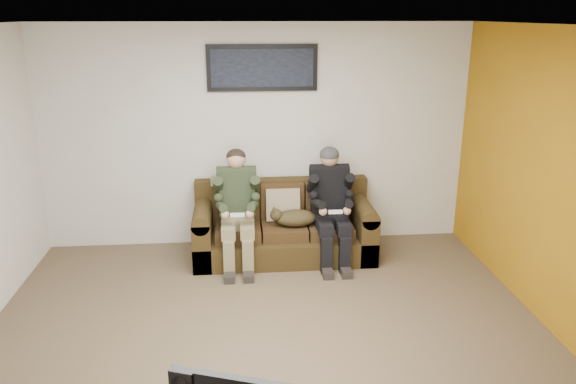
{
  "coord_description": "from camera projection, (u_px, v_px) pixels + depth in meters",
  "views": [
    {
      "loc": [
        -0.22,
        -4.21,
        2.69
      ],
      "look_at": [
        0.27,
        1.2,
        0.95
      ],
      "focal_mm": 35.0,
      "sensor_mm": 36.0,
      "label": 1
    }
  ],
  "objects": [
    {
      "name": "framed_poster",
      "position": [
        262.0,
        68.0,
        6.3
      ],
      "size": [
        1.25,
        0.05,
        0.52
      ],
      "color": "black",
      "rests_on": "wall_back"
    },
    {
      "name": "ceiling",
      "position": [
        266.0,
        26.0,
        4.04
      ],
      "size": [
        5.0,
        5.0,
        0.0
      ],
      "primitive_type": "plane",
      "rotation": [
        3.14,
        0.0,
        0.0
      ],
      "color": "silver",
      "rests_on": "ground"
    },
    {
      "name": "throw_blanket",
      "position": [
        229.0,
        180.0,
        6.52
      ],
      "size": [
        0.41,
        0.2,
        0.07
      ],
      "primitive_type": "cube",
      "color": "tan",
      "rests_on": "sofa"
    },
    {
      "name": "accent_wall_right",
      "position": [
        567.0,
        188.0,
        4.65
      ],
      "size": [
        0.0,
        4.5,
        4.5
      ],
      "primitive_type": "plane",
      "rotation": [
        1.57,
        0.0,
        -1.57
      ],
      "color": "#A36C10",
      "rests_on": "ground"
    },
    {
      "name": "wall_front",
      "position": [
        298.0,
        367.0,
        2.3
      ],
      "size": [
        5.0,
        0.0,
        5.0
      ],
      "primitive_type": "plane",
      "rotation": [
        -1.57,
        0.0,
        0.0
      ],
      "color": "beige",
      "rests_on": "ground"
    },
    {
      "name": "wall_back",
      "position": [
        257.0,
        137.0,
        6.57
      ],
      "size": [
        5.0,
        0.0,
        5.0
      ],
      "primitive_type": "plane",
      "rotation": [
        1.57,
        0.0,
        0.0
      ],
      "color": "beige",
      "rests_on": "ground"
    },
    {
      "name": "throw_pillow",
      "position": [
        283.0,
        204.0,
        6.44
      ],
      "size": [
        0.39,
        0.18,
        0.38
      ],
      "primitive_type": "cube",
      "rotation": [
        -0.21,
        0.0,
        0.0
      ],
      "color": "#947E61",
      "rests_on": "sofa"
    },
    {
      "name": "wall_right",
      "position": [
        568.0,
        188.0,
        4.65
      ],
      "size": [
        0.0,
        4.5,
        4.5
      ],
      "primitive_type": "plane",
      "rotation": [
        1.57,
        0.0,
        -1.57
      ],
      "color": "beige",
      "rests_on": "ground"
    },
    {
      "name": "person_right",
      "position": [
        331.0,
        199.0,
        6.26
      ],
      "size": [
        0.51,
        0.86,
        1.27
      ],
      "color": "black",
      "rests_on": "sofa"
    },
    {
      "name": "cat",
      "position": [
        294.0,
        218.0,
        6.27
      ],
      "size": [
        0.66,
        0.26,
        0.24
      ],
      "color": "#4D3D1E",
      "rests_on": "sofa"
    },
    {
      "name": "sofa",
      "position": [
        283.0,
        228.0,
        6.49
      ],
      "size": [
        2.03,
        0.88,
        0.83
      ],
      "color": "#382810",
      "rests_on": "ground"
    },
    {
      "name": "person_left",
      "position": [
        237.0,
        202.0,
        6.17
      ],
      "size": [
        0.51,
        0.87,
        1.26
      ],
      "color": "olive",
      "rests_on": "sofa"
    },
    {
      "name": "floor",
      "position": [
        269.0,
        340.0,
        4.84
      ],
      "size": [
        5.0,
        5.0,
        0.0
      ],
      "primitive_type": "plane",
      "color": "brown",
      "rests_on": "ground"
    }
  ]
}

